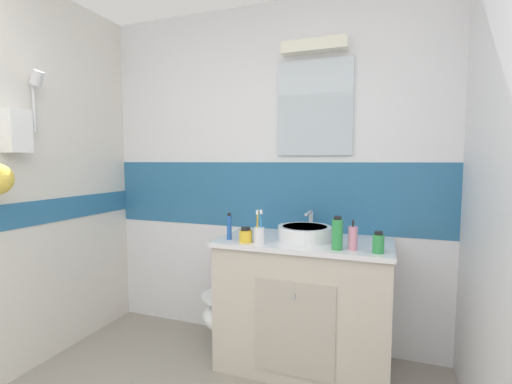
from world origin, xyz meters
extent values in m
cube|color=white|center=(0.00, 2.45, 0.42)|extent=(3.20, 0.10, 0.85)
cube|color=teal|center=(0.00, 2.45, 1.10)|extent=(3.20, 0.10, 0.50)
cube|color=white|center=(0.00, 2.45, 1.93)|extent=(3.20, 0.10, 1.15)
cube|color=silver|center=(0.36, 2.39, 1.73)|extent=(0.53, 0.02, 0.66)
cube|color=white|center=(0.36, 2.35, 2.14)|extent=(0.45, 0.10, 0.08)
cube|color=white|center=(-1.25, 1.40, 1.54)|extent=(0.10, 0.14, 0.26)
cylinder|color=silver|center=(-1.27, 1.54, 1.71)|extent=(0.02, 0.02, 0.34)
cylinder|color=silver|center=(-1.23, 1.54, 1.88)|extent=(0.10, 0.07, 0.11)
cube|color=beige|center=(0.36, 2.12, 0.41)|extent=(1.08, 0.56, 0.82)
cube|color=white|center=(0.36, 2.11, 0.83)|extent=(1.10, 0.58, 0.03)
cube|color=#B6AD9F|center=(0.36, 1.83, 0.37)|extent=(0.48, 0.01, 0.57)
cylinder|color=silver|center=(0.36, 1.82, 0.57)|extent=(0.02, 0.02, 0.03)
cylinder|color=white|center=(0.36, 2.11, 0.89)|extent=(0.35, 0.35, 0.09)
cylinder|color=#AFB1BA|center=(0.36, 2.11, 0.93)|extent=(0.29, 0.29, 0.01)
cylinder|color=silver|center=(0.36, 2.31, 0.93)|extent=(0.03, 0.03, 0.16)
cylinder|color=silver|center=(0.36, 2.21, 1.01)|extent=(0.02, 0.16, 0.02)
cylinder|color=white|center=(-0.17, 2.12, 0.09)|extent=(0.24, 0.24, 0.18)
ellipsoid|color=white|center=(-0.17, 2.08, 0.29)|extent=(0.34, 0.42, 0.22)
cylinder|color=white|center=(-0.17, 2.08, 0.41)|extent=(0.37, 0.37, 0.02)
cube|color=white|center=(-0.17, 2.29, 0.57)|extent=(0.36, 0.17, 0.34)
cylinder|color=silver|center=(-0.17, 2.29, 0.75)|extent=(0.04, 0.04, 0.02)
cylinder|color=white|center=(0.11, 1.92, 0.90)|extent=(0.07, 0.07, 0.10)
cylinder|color=gold|center=(0.10, 1.92, 0.96)|extent=(0.02, 0.01, 0.16)
cube|color=white|center=(0.10, 1.92, 1.04)|extent=(0.01, 0.02, 0.03)
cylinder|color=#338CD8|center=(0.13, 1.93, 0.96)|extent=(0.03, 0.03, 0.17)
cube|color=white|center=(0.13, 1.93, 1.04)|extent=(0.02, 0.02, 0.03)
cylinder|color=pink|center=(0.68, 1.94, 0.92)|extent=(0.05, 0.05, 0.14)
cylinder|color=#262626|center=(0.68, 1.94, 1.00)|extent=(0.01, 0.01, 0.04)
cylinder|color=#262626|center=(0.68, 1.93, 1.02)|extent=(0.01, 0.02, 0.01)
cylinder|color=yellow|center=(0.03, 1.91, 0.89)|extent=(0.08, 0.08, 0.08)
cylinder|color=black|center=(0.03, 1.91, 0.94)|extent=(0.06, 0.06, 0.02)
cylinder|color=#2659B2|center=(-0.10, 1.95, 0.93)|extent=(0.03, 0.03, 0.16)
cylinder|color=black|center=(-0.10, 1.95, 1.02)|extent=(0.02, 0.02, 0.02)
cylinder|color=green|center=(0.82, 1.91, 0.90)|extent=(0.06, 0.06, 0.10)
cylinder|color=black|center=(0.82, 1.91, 0.96)|extent=(0.04, 0.04, 0.02)
cylinder|color=green|center=(0.59, 1.92, 0.94)|extent=(0.06, 0.06, 0.17)
cylinder|color=black|center=(0.59, 1.92, 1.03)|extent=(0.04, 0.04, 0.02)
camera|label=1|loc=(0.84, -0.14, 1.36)|focal=25.03mm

